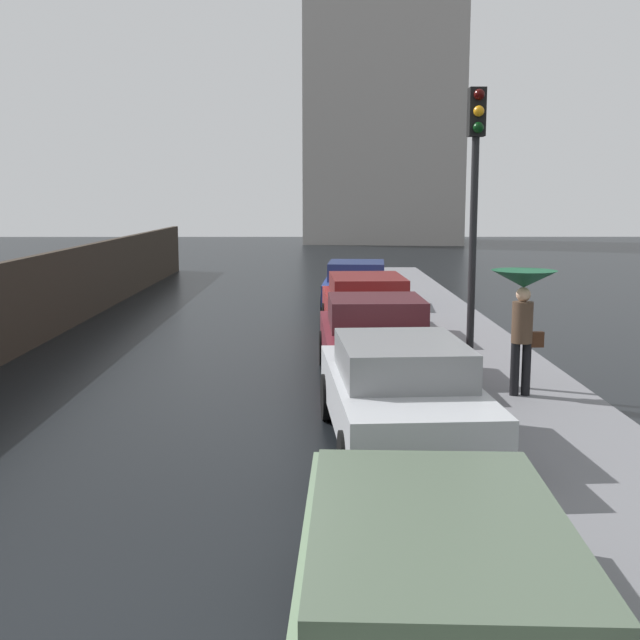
# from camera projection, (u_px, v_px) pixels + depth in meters

# --- Properties ---
(car_red_near_kerb) EXTENTS (1.99, 4.65, 1.47)m
(car_red_near_kerb) POSITION_uv_depth(u_px,v_px,m) (367.00, 307.00, 17.78)
(car_red_near_kerb) COLOR maroon
(car_red_near_kerb) RESTS_ON ground
(car_blue_mid_road) EXTENTS (2.08, 4.01, 1.38)m
(car_blue_mid_road) POSITION_uv_depth(u_px,v_px,m) (356.00, 284.00, 22.77)
(car_blue_mid_road) COLOR navy
(car_blue_mid_road) RESTS_ON ground
(car_silver_far_ahead) EXTENTS (2.00, 4.36, 1.42)m
(car_silver_far_ahead) POSITION_uv_depth(u_px,v_px,m) (400.00, 392.00, 10.12)
(car_silver_far_ahead) COLOR #B2B5BA
(car_silver_far_ahead) RESTS_ON ground
(car_green_behind_camera) EXTENTS (1.92, 4.55, 1.38)m
(car_green_behind_camera) POSITION_uv_depth(u_px,v_px,m) (434.00, 605.00, 4.86)
(car_green_behind_camera) COLOR slate
(car_green_behind_camera) RESTS_ON ground
(car_maroon_far_lane) EXTENTS (1.97, 4.07, 1.47)m
(car_maroon_far_lane) POSITION_uv_depth(u_px,v_px,m) (376.00, 338.00, 13.96)
(car_maroon_far_lane) COLOR maroon
(car_maroon_far_lane) RESTS_ON ground
(pedestrian_with_umbrella_near) EXTENTS (0.99, 0.99, 1.95)m
(pedestrian_with_umbrella_near) POSITION_uv_depth(u_px,v_px,m) (524.00, 296.00, 12.21)
(pedestrian_with_umbrella_near) COLOR black
(pedestrian_with_umbrella_near) RESTS_ON sidewalk_strip
(traffic_light) EXTENTS (0.26, 0.39, 4.75)m
(traffic_light) POSITION_uv_depth(u_px,v_px,m) (475.00, 184.00, 12.73)
(traffic_light) COLOR black
(traffic_light) RESTS_ON sidewalk_strip
(distant_tower) EXTENTS (11.75, 10.33, 35.30)m
(distant_tower) POSITION_uv_depth(u_px,v_px,m) (388.00, 27.00, 55.29)
(distant_tower) COLOR #9E9993
(distant_tower) RESTS_ON ground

